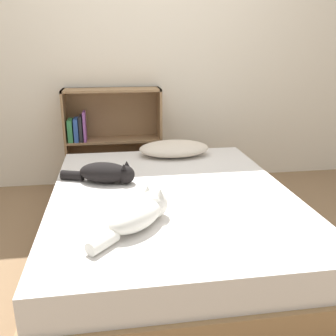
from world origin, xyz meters
TOP-DOWN VIEW (x-y plane):
  - ground_plane at (0.00, 0.00)m, footprint 8.00×8.00m
  - wall_back at (0.00, 1.39)m, footprint 8.00×0.06m
  - bed at (0.00, 0.00)m, footprint 1.46×1.89m
  - pillow at (0.14, 0.74)m, footprint 0.55×0.34m
  - cat_light at (-0.23, -0.42)m, footprint 0.41×0.44m
  - cat_dark at (-0.39, 0.22)m, footprint 0.48×0.27m
  - bookshelf at (-0.35, 1.26)m, footprint 0.84×0.26m

SIDE VIEW (x-z plane):
  - ground_plane at x=0.00m, z-range 0.00..0.00m
  - bed at x=0.00m, z-range 0.00..0.41m
  - bookshelf at x=-0.35m, z-range 0.01..0.91m
  - pillow at x=0.14m, z-range 0.42..0.53m
  - cat_dark at x=-0.39m, z-range 0.41..0.55m
  - cat_light at x=-0.23m, z-range 0.40..0.56m
  - wall_back at x=0.00m, z-range 0.00..2.50m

